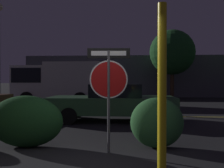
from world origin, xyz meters
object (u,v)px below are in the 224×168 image
yellow_pole_right (162,97)px  hedge_bush_3 (157,123)px  stop_sign (109,79)px  delivery_truck (57,81)px  tree_2 (172,52)px  hedge_bush_2 (26,121)px  passing_car_2 (113,102)px

yellow_pole_right → hedge_bush_3: bearing=85.1°
stop_sign → yellow_pole_right: (0.89, -1.75, -0.26)m
stop_sign → delivery_truck: 11.87m
stop_sign → tree_2: tree_2 is taller
yellow_pole_right → tree_2: (3.21, 17.44, 2.55)m
hedge_bush_2 → passing_car_2: (1.81, 3.89, 0.11)m
hedge_bush_2 → tree_2: size_ratio=0.31×
yellow_pole_right → passing_car_2: bearing=100.1°
yellow_pole_right → delivery_truck: delivery_truck is taller
hedge_bush_3 → delivery_truck: delivery_truck is taller
passing_car_2 → tree_2: (4.28, 11.44, 3.16)m
tree_2 → delivery_truck: bearing=-151.2°
yellow_pole_right → delivery_truck: (-5.19, 12.82, 0.22)m
stop_sign → hedge_bush_2: (-1.98, 0.36, -0.99)m
hedge_bush_3 → passing_car_2: passing_car_2 is taller
yellow_pole_right → delivery_truck: 13.83m
delivery_truck → hedge_bush_2: bearing=-165.5°
stop_sign → passing_car_2: bearing=88.9°
hedge_bush_2 → tree_2: (6.08, 15.32, 3.27)m
stop_sign → hedge_bush_3: size_ratio=1.83×
hedge_bush_2 → delivery_truck: delivery_truck is taller
yellow_pole_right → delivery_truck: bearing=112.0°
hedge_bush_2 → tree_2: 16.81m
stop_sign → delivery_truck: size_ratio=0.39×
yellow_pole_right → hedge_bush_3: 2.37m
hedge_bush_3 → tree_2: size_ratio=0.21×
passing_car_2 → delivery_truck: size_ratio=0.84×
hedge_bush_3 → passing_car_2: bearing=108.5°
delivery_truck → hedge_bush_3: bearing=-150.7°
hedge_bush_3 → tree_2: tree_2 is taller
stop_sign → tree_2: size_ratio=0.39×
hedge_bush_2 → tree_2: bearing=68.3°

